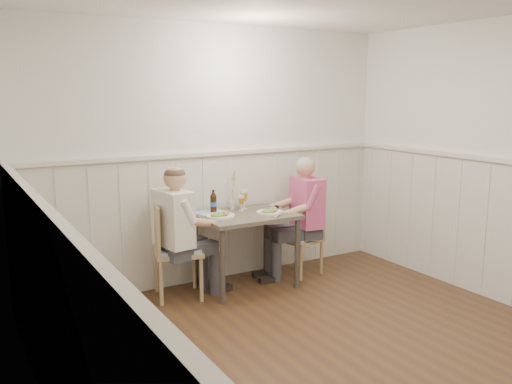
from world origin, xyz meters
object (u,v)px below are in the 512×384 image
chair_right (304,234)px  chair_left (172,247)px  diner_cream (178,244)px  beer_bottle (213,203)px  grass_vase (232,191)px  man_in_pink (303,226)px  dining_table (246,224)px

chair_right → chair_left: chair_left is taller
chair_right → diner_cream: size_ratio=0.61×
diner_cream → beer_bottle: 0.60m
diner_cream → grass_vase: size_ratio=3.05×
chair_right → man_in_pink: bearing=-130.4°
dining_table → grass_vase: 0.38m
grass_vase → beer_bottle: bearing=-169.5°
grass_vase → man_in_pink: bearing=-18.6°
chair_right → beer_bottle: beer_bottle is taller
beer_bottle → chair_left: bearing=-167.3°
dining_table → chair_right: 0.78m
dining_table → diner_cream: diner_cream is taller
chair_right → man_in_pink: man_in_pink is taller
chair_right → chair_left: bearing=178.6°
diner_cream → grass_vase: bearing=19.0°
beer_bottle → grass_vase: size_ratio=0.55×
chair_left → diner_cream: 0.10m
beer_bottle → diner_cream: bearing=-157.1°
beer_bottle → grass_vase: 0.25m
chair_left → man_in_pink: man_in_pink is taller
man_in_pink → chair_right: bearing=49.6°
beer_bottle → man_in_pink: bearing=-11.9°
diner_cream → grass_vase: diner_cream is taller
chair_right → beer_bottle: (-1.00, 0.15, 0.43)m
dining_table → beer_bottle: beer_bottle is taller
chair_left → man_in_pink: (1.45, -0.09, 0.04)m
dining_table → chair_left: size_ratio=1.01×
beer_bottle → grass_vase: grass_vase is taller
diner_cream → grass_vase: 0.84m
dining_table → chair_right: chair_right is taller
beer_bottle → dining_table: bearing=-37.8°
man_in_pink → diner_cream: (-1.42, 0.00, -0.00)m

